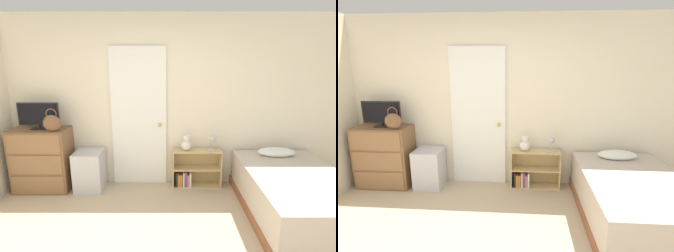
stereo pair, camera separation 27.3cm
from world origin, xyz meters
TOP-DOWN VIEW (x-y plane):
  - wall_back at (0.00, 2.09)m, footprint 10.00×0.06m
  - door_closed at (-0.27, 2.04)m, footprint 0.83×0.09m
  - dresser at (-1.70, 1.82)m, footprint 0.81×0.45m
  - tv at (-1.69, 1.84)m, footprint 0.58×0.16m
  - handbag at (-1.44, 1.69)m, footprint 0.25×0.10m
  - storage_bin at (-1.01, 1.83)m, footprint 0.40×0.43m
  - bookshelf at (0.54, 1.93)m, footprint 0.74×0.24m
  - teddy_bear at (0.44, 1.92)m, footprint 0.15×0.15m
  - desk_lamp at (0.83, 1.89)m, footprint 0.13×0.12m
  - bed at (1.74, 1.13)m, footprint 1.20×1.86m

SIDE VIEW (x-z plane):
  - bookshelf at x=0.54m, z-range -0.05..0.53m
  - bed at x=1.74m, z-range -0.05..0.60m
  - storage_bin at x=-1.01m, z-range 0.00..0.59m
  - dresser at x=-1.70m, z-range 0.00..0.93m
  - teddy_bear at x=0.44m, z-range 0.56..0.80m
  - desk_lamp at x=0.83m, z-range 0.62..0.86m
  - door_closed at x=-0.27m, z-range 0.00..2.09m
  - handbag at x=-1.44m, z-range 0.89..1.22m
  - tv at x=-1.69m, z-range 0.94..1.32m
  - wall_back at x=0.00m, z-range 0.00..2.55m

